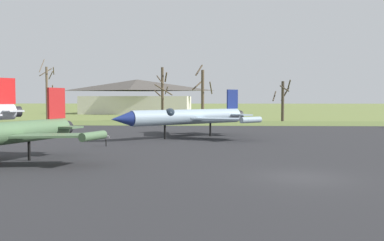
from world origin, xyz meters
name	(u,v)px	position (x,y,z in m)	size (l,w,h in m)	color
ground_plane	(301,178)	(0.00, 0.00, 0.00)	(600.00, 600.00, 0.00)	olive
asphalt_apron	(263,145)	(0.00, 13.75, 0.03)	(88.67, 45.82, 0.05)	#28282B
grass_verge_strip	(238,123)	(0.00, 42.66, 0.03)	(148.67, 12.00, 0.06)	#5E6F37
jet_fighter_front_left	(187,117)	(-6.36, 19.41, 2.01)	(12.99, 12.42, 4.60)	#8EA3B2
info_placard_front_left	(106,140)	(-12.11, 12.03, 0.57)	(0.54, 0.29, 0.89)	black
bare_tree_far_left	(47,91)	(-30.65, 47.90, 4.96)	(2.88, 2.21, 10.16)	brown
bare_tree_left_of_center	(162,93)	(-11.89, 48.69, 4.66)	(3.23, 2.80, 8.78)	brown
bare_tree_center	(203,93)	(-5.34, 47.32, 4.54)	(3.32, 3.28, 9.17)	brown
bare_tree_right_of_center	(283,99)	(7.59, 48.86, 3.64)	(2.94, 2.80, 6.71)	#42382D
visitor_building	(137,97)	(-22.02, 83.18, 4.17)	(27.43, 14.31, 8.40)	beige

